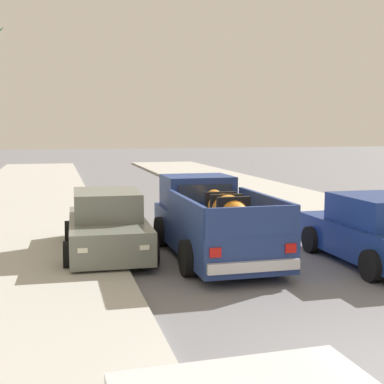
% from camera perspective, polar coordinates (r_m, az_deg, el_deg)
% --- Properties ---
extents(sidewalk_left, '(5.36, 60.00, 0.12)m').
position_cam_1_polar(sidewalk_left, '(17.27, -18.31, -3.45)').
color(sidewalk_left, '#B2AFA8').
rests_on(sidewalk_left, ground).
extents(sidewalk_right, '(5.36, 60.00, 0.12)m').
position_cam_1_polar(sidewalk_right, '(19.49, 13.89, -2.19)').
color(sidewalk_right, '#B2AFA8').
rests_on(sidewalk_right, ground).
extents(curb_left, '(0.16, 60.00, 0.10)m').
position_cam_1_polar(curb_left, '(17.22, -14.06, -3.37)').
color(curb_left, silver).
rests_on(curb_left, ground).
extents(curb_right, '(0.16, 60.00, 0.10)m').
position_cam_1_polar(curb_right, '(18.93, 10.47, -2.39)').
color(curb_right, silver).
rests_on(curb_right, ground).
extents(pickup_truck, '(2.22, 5.21, 1.80)m').
position_cam_1_polar(pickup_truck, '(12.68, 2.20, -3.22)').
color(pickup_truck, navy).
rests_on(pickup_truck, ground).
extents(car_left_mid, '(2.03, 4.26, 1.54)m').
position_cam_1_polar(car_left_mid, '(12.69, 18.94, -4.05)').
color(car_left_mid, navy).
rests_on(car_left_mid, ground).
extents(car_right_mid, '(2.12, 4.30, 1.54)m').
position_cam_1_polar(car_right_mid, '(12.99, -9.00, -3.52)').
color(car_right_mid, slate).
rests_on(car_right_mid, ground).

